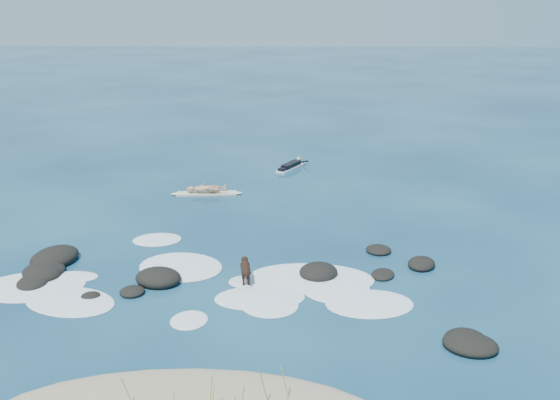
{
  "coord_description": "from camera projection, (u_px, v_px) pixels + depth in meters",
  "views": [
    {
      "loc": [
        2.28,
        -18.79,
        8.71
      ],
      "look_at": [
        1.69,
        4.0,
        0.9
      ],
      "focal_mm": 40.0,
      "sensor_mm": 36.0,
      "label": 1
    }
  ],
  "objects": [
    {
      "name": "reef_rocks",
      "position": [
        168.0,
        284.0,
        19.05
      ],
      "size": [
        15.23,
        7.41,
        0.59
      ],
      "color": "black",
      "rests_on": "ground"
    },
    {
      "name": "ground",
      "position": [
        226.0,
        264.0,
        20.65
      ],
      "size": [
        160.0,
        160.0,
        0.0
      ],
      "primitive_type": "plane",
      "color": "#0A2642",
      "rests_on": "ground"
    },
    {
      "name": "paddling_surfer_rig",
      "position": [
        291.0,
        166.0,
        31.52
      ],
      "size": [
        1.65,
        2.26,
        0.42
      ],
      "rotation": [
        0.0,
        0.0,
        1.04
      ],
      "color": "white",
      "rests_on": "ground"
    },
    {
      "name": "breaking_foam",
      "position": [
        212.0,
        285.0,
        19.2
      ],
      "size": [
        13.34,
        7.18,
        0.12
      ],
      "color": "white",
      "rests_on": "ground"
    },
    {
      "name": "standing_surfer_rig",
      "position": [
        206.0,
        179.0,
        27.35
      ],
      "size": [
        3.17,
        0.75,
        1.8
      ],
      "rotation": [
        0.0,
        0.0,
        0.08
      ],
      "color": "beige",
      "rests_on": "ground"
    },
    {
      "name": "dog",
      "position": [
        245.0,
        268.0,
        19.2
      ],
      "size": [
        0.4,
        1.18,
        0.75
      ],
      "rotation": [
        0.0,
        0.0,
        1.71
      ],
      "color": "black",
      "rests_on": "ground"
    }
  ]
}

